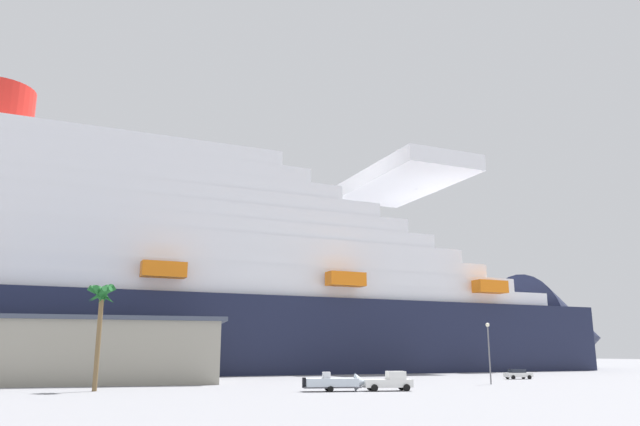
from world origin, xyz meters
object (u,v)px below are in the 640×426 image
parked_car_white_van (518,374)px  small_boat_on_trailer (338,383)px  cruise_ship (135,284)px  palm_tree (101,303)px  street_lamp (489,344)px  pickup_truck (390,382)px

parked_car_white_van → small_boat_on_trailer: bearing=-151.1°
cruise_ship → parked_car_white_van: (61.08, -43.49, -17.46)m
cruise_ship → palm_tree: 57.30m
palm_tree → parked_car_white_van: size_ratio=2.67×
cruise_ship → street_lamp: cruise_ship is taller
palm_tree → small_boat_on_trailer: bearing=-18.2°
pickup_truck → parked_car_white_van: (33.39, 22.60, -0.21)m
cruise_ship → small_boat_on_trailer: cruise_ship is taller
pickup_truck → street_lamp: (19.47, 9.26, 4.39)m
cruise_ship → small_boat_on_trailer: size_ratio=31.03×
street_lamp → parked_car_white_van: (13.92, 13.34, -4.60)m
street_lamp → parked_car_white_van: street_lamp is taller
small_boat_on_trailer → parked_car_white_van: 44.91m
cruise_ship → small_boat_on_trailer: (21.75, -65.16, -17.33)m
cruise_ship → parked_car_white_van: size_ratio=55.49×
pickup_truck → street_lamp: street_lamp is taller
small_boat_on_trailer → street_lamp: size_ratio=0.98×
pickup_truck → parked_car_white_van: pickup_truck is taller
palm_tree → street_lamp: (51.71, -0.32, -4.55)m
street_lamp → palm_tree: bearing=179.6°
cruise_ship → parked_car_white_van: bearing=-35.4°
cruise_ship → street_lamp: (47.17, -56.83, -12.86)m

